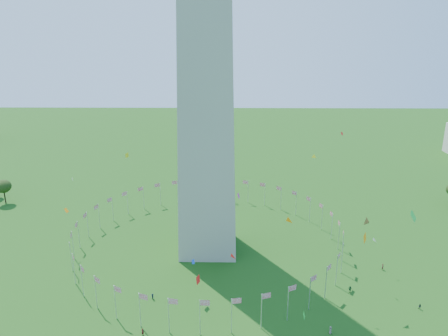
# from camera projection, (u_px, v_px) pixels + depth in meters

# --- Properties ---
(flag_ring) EXTENTS (80.24, 80.24, 9.00)m
(flag_ring) POSITION_uv_depth(u_px,v_px,m) (208.00, 235.00, 133.87)
(flag_ring) COLOR silver
(flag_ring) RESTS_ON ground
(kites_aloft) EXTENTS (117.04, 84.40, 32.98)m
(kites_aloft) POSITION_uv_depth(u_px,v_px,m) (268.00, 235.00, 102.24)
(kites_aloft) COLOR red
(kites_aloft) RESTS_ON ground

